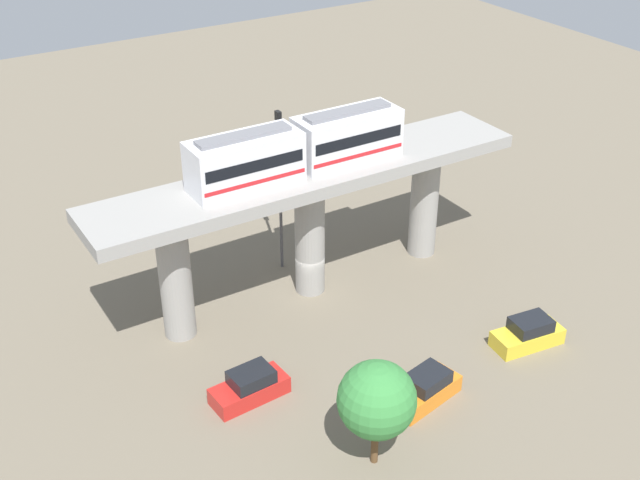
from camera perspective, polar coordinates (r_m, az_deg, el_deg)
name	(u,v)px	position (r m, az deg, el deg)	size (l,w,h in m)	color
ground_plane	(310,289)	(53.41, -0.69, -3.44)	(120.00, 120.00, 0.00)	#706654
viaduct	(310,202)	(50.13, -0.74, 2.68)	(5.20, 28.00, 8.66)	#999691
train	(298,148)	(48.14, -1.57, 6.42)	(2.64, 13.55, 3.24)	silver
parked_car_orange	(425,389)	(44.73, 7.37, -10.29)	(2.60, 4.47, 1.76)	orange
parked_car_yellow	(528,334)	(49.72, 14.35, -6.37)	(2.31, 4.39, 1.76)	yellow
parked_car_red	(250,387)	(44.66, -4.92, -10.19)	(2.07, 4.31, 1.76)	red
tree_near_viaduct	(377,400)	(38.99, 3.99, -11.10)	(3.81, 3.81, 5.84)	brown
signal_post	(280,185)	(52.80, -2.81, 3.83)	(0.44, 0.28, 11.26)	#4C4C51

